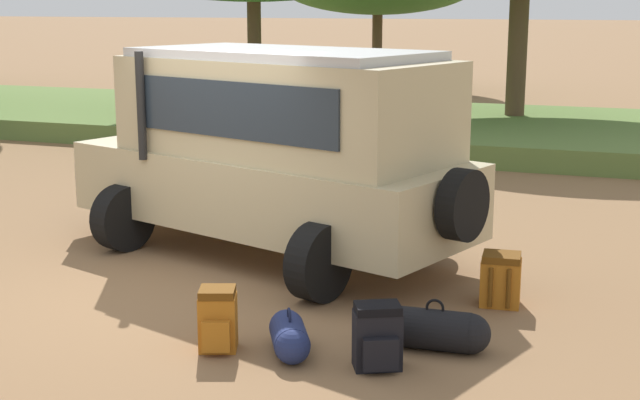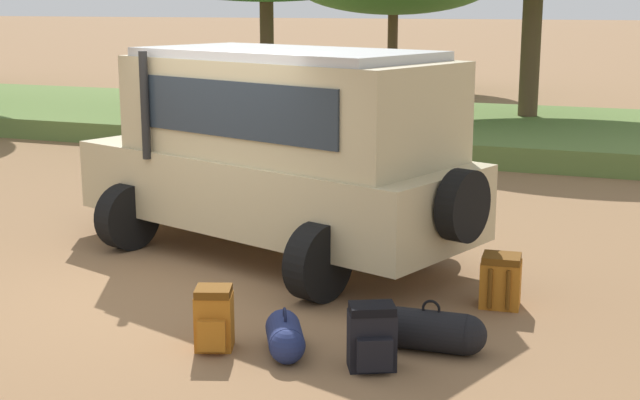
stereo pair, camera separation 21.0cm
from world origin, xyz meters
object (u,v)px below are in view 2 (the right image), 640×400
Objects in this scene: backpack_near_rear_wheel at (214,319)px; backpack_beside_front_wheel at (372,338)px; safari_vehicle at (279,148)px; duffel_bag_low_black_case at (285,336)px; duffel_bag_soft_canvas at (430,331)px; backpack_cluster_center at (501,281)px.

backpack_beside_front_wheel is at bearing 3.47° from backpack_near_rear_wheel.
safari_vehicle is 7.58× the size of duffel_bag_low_black_case.
backpack_beside_front_wheel is at bearing -3.80° from duffel_bag_low_black_case.
safari_vehicle is at bearing 137.05° from duffel_bag_soft_canvas.
backpack_cluster_center is 1.43m from duffel_bag_soft_canvas.
backpack_beside_front_wheel is (2.08, -2.82, -1.03)m from safari_vehicle.
duffel_bag_soft_canvas is (1.15, 0.51, 0.02)m from duffel_bag_low_black_case.
backpack_beside_front_wheel is 0.67m from duffel_bag_soft_canvas.
backpack_near_rear_wheel reaches higher than backpack_cluster_center.
safari_vehicle is 9.80× the size of backpack_near_rear_wheel.
duffel_bag_low_black_case is (-1.51, -1.90, -0.10)m from backpack_cluster_center.
backpack_cluster_center is (0.70, 1.95, -0.01)m from backpack_beside_front_wheel.
backpack_beside_front_wheel reaches higher than duffel_bag_soft_canvas.
backpack_cluster_center is at bearing 51.59° from duffel_bag_low_black_case.
duffel_bag_low_black_case is at bearing -65.31° from safari_vehicle.
backpack_cluster_center is 0.74× the size of duffel_bag_low_black_case.
backpack_near_rear_wheel is at bearing -176.53° from backpack_beside_front_wheel.
backpack_near_rear_wheel is (-1.41, -0.09, 0.00)m from backpack_beside_front_wheel.
backpack_cluster_center reaches higher than duffel_bag_low_black_case.
safari_vehicle is at bearing 102.85° from backpack_near_rear_wheel.
duffel_bag_low_black_case is 1.26m from duffel_bag_soft_canvas.
safari_vehicle reaches higher than backpack_near_rear_wheel.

